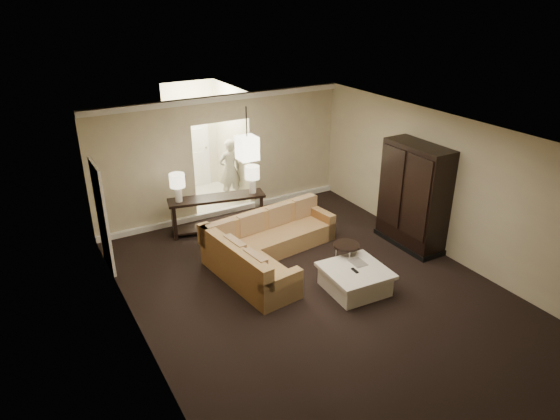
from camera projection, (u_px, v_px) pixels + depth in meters
ground at (318, 294)px, 8.78m from camera, size 8.00×8.00×0.00m
wall_back at (222, 157)px, 11.37m from camera, size 6.00×0.04×2.80m
wall_front at (543, 371)px, 5.05m from camera, size 6.00×0.04×2.80m
wall_left at (140, 270)px, 6.85m from camera, size 0.04×8.00×2.80m
wall_right at (451, 189)px, 9.57m from camera, size 0.04×8.00×2.80m
ceiling at (324, 140)px, 7.63m from camera, size 6.00×8.00×0.02m
crown_molding at (220, 98)px, 10.78m from camera, size 6.00×0.10×0.12m
baseboard at (226, 211)px, 11.88m from camera, size 6.00×0.10×0.12m
side_door at (102, 217)px, 9.22m from camera, size 0.05×0.90×2.10m
foyer at (201, 146)px, 12.47m from camera, size 1.44×2.02×2.80m
sectional_sofa at (266, 247)px, 9.68m from camera, size 2.86×2.45×0.83m
coffee_table at (355, 279)px, 8.82m from camera, size 1.12×1.12×0.45m
console_table at (217, 211)px, 10.88m from camera, size 2.13×0.91×0.80m
armoire at (413, 198)px, 10.07m from camera, size 0.64×1.51×2.17m
drink_table at (346, 252)px, 9.26m from camera, size 0.49×0.49×0.61m
table_lamp_left at (177, 183)px, 10.36m from camera, size 0.32×0.32×0.61m
table_lamp_right at (252, 175)px, 10.80m from camera, size 0.32×0.32×0.61m
pendant_light at (247, 148)px, 10.11m from camera, size 0.38×0.38×1.09m
person at (230, 167)px, 12.29m from camera, size 0.64×0.43×1.76m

